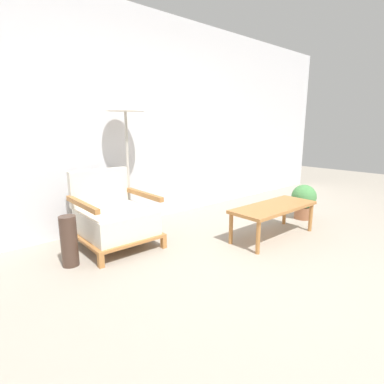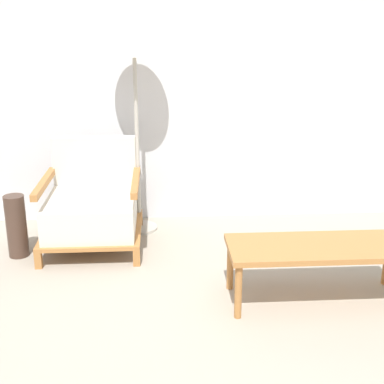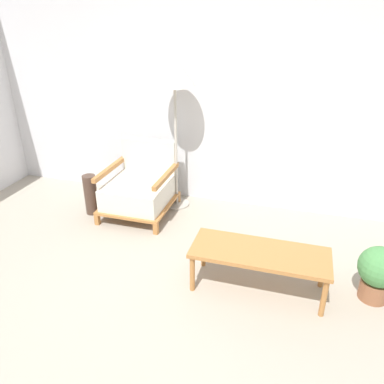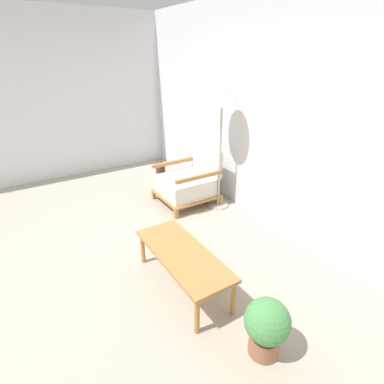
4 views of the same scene
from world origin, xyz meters
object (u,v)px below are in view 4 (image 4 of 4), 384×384
object	(u,v)px
floor_lamp	(222,98)
potted_plant	(267,326)
armchair	(188,182)
coffee_table	(183,256)
vase	(161,177)

from	to	relation	value
floor_lamp	potted_plant	size ratio (longest dim) A/B	3.63
armchair	floor_lamp	xyz separation A→B (m)	(0.35, 0.29, 1.21)
floor_lamp	potted_plant	xyz separation A→B (m)	(2.08, -1.12, -1.25)
coffee_table	potted_plant	size ratio (longest dim) A/B	2.35
armchair	coffee_table	world-z (taller)	armchair
coffee_table	potted_plant	world-z (taller)	potted_plant
coffee_table	potted_plant	distance (m)	0.95
vase	potted_plant	bearing A→B (deg)	-12.31
floor_lamp	potted_plant	bearing A→B (deg)	-28.28
coffee_table	potted_plant	bearing A→B (deg)	8.87
armchair	coffee_table	size ratio (longest dim) A/B	0.71
floor_lamp	vase	distance (m)	1.63
armchair	floor_lamp	distance (m)	1.29
armchair	floor_lamp	size ratio (longest dim) A/B	0.46
coffee_table	potted_plant	xyz separation A→B (m)	(0.93, 0.15, -0.07)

